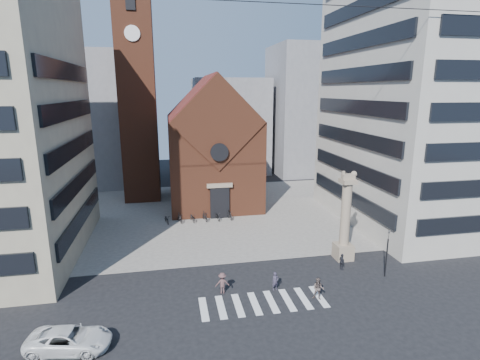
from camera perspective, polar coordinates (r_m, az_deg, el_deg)
name	(u,v)px	position (r m, az deg, el deg)	size (l,w,h in m)	color
ground	(248,284)	(32.57, 1.21, -15.54)	(120.00, 120.00, 0.00)	black
piazza	(218,213)	(49.78, -3.40, -5.00)	(46.00, 30.00, 0.05)	#9C978D
zebra_crossing	(263,302)	(30.16, 3.54, -18.13)	(10.20, 3.20, 0.01)	white
church	(211,147)	(53.77, -4.38, 5.11)	(12.00, 16.65, 18.00)	brown
campanile	(137,91)	(55.95, -15.39, 12.97)	(5.50, 5.50, 31.20)	brown
building_right	(428,89)	(49.88, 26.77, 12.33)	(18.00, 22.00, 32.00)	#B3AFA2
bg_block_left	(83,119)	(69.41, -22.77, 8.51)	(16.00, 14.00, 22.00)	gray
bg_block_mid	(230,126)	(74.12, -1.55, 8.25)	(14.00, 12.00, 18.00)	gray
bg_block_right	(313,110)	(75.34, 11.12, 10.38)	(16.00, 14.00, 24.00)	gray
lion_column	(345,225)	(36.89, 15.71, -6.59)	(1.63, 1.60, 8.68)	gray
traffic_light	(387,252)	(35.05, 21.48, -10.19)	(0.13, 0.16, 4.30)	black
white_car	(69,340)	(27.45, -24.56, -21.25)	(2.35, 5.09, 1.41)	silver
pedestrian_0	(275,281)	(31.51, 5.40, -15.09)	(0.56, 0.37, 1.53)	#342F41
pedestrian_1	(318,289)	(30.67, 11.85, -15.92)	(0.87, 0.67, 1.78)	#554844
pedestrian_2	(342,262)	(35.69, 15.25, -11.93)	(0.90, 0.37, 1.53)	#24242B
pedestrian_3	(222,283)	(30.91, -2.70, -15.42)	(1.13, 0.65, 1.74)	brown
scooter_0	(167,219)	(46.57, -11.08, -5.86)	(0.68, 1.95, 1.03)	black
scooter_1	(180,218)	(46.56, -9.18, -5.71)	(0.54, 1.90, 1.14)	black
scooter_2	(192,217)	(46.64, -7.28, -5.68)	(0.68, 1.95, 1.03)	black
scooter_3	(205,216)	(46.73, -5.40, -5.52)	(0.54, 1.90, 1.14)	black
scooter_4	(217,216)	(46.90, -3.52, -5.48)	(0.68, 1.95, 1.03)	black
scooter_5	(229,215)	(47.09, -1.65, -5.31)	(0.54, 1.90, 1.14)	black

